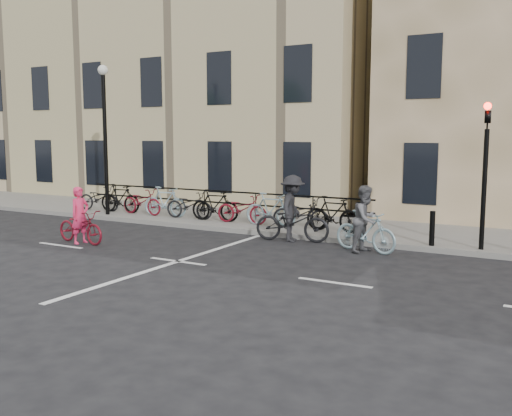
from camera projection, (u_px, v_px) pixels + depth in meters
The scene contains 10 objects.
ground at pixel (178, 262), 13.63m from camera, with size 120.00×120.00×0.00m, color black.
sidewalk at pixel (190, 216), 20.75m from camera, with size 46.00×4.00×0.15m, color slate.
building_west at pixel (190, 92), 28.58m from camera, with size 20.00×10.00×10.00m, color tan.
traffic_light at pixel (486, 158), 14.03m from camera, with size 0.18×0.30×3.90m.
lamp_post at pixel (105, 121), 20.15m from camera, with size 0.36×0.36×5.28m.
bollard_east at pixel (432, 228), 14.78m from camera, with size 0.14×0.14×0.90m, color black.
parked_bikes at pixel (202, 205), 19.27m from camera, with size 11.45×1.23×1.05m.
cyclist_pink at pixel (80, 224), 15.85m from camera, with size 1.83×0.78×1.58m.
cyclist_grey at pixel (366, 225), 14.65m from camera, with size 1.86×0.98×1.73m.
cyclist_dark at pixel (292, 215), 16.11m from camera, with size 2.23×1.34×1.89m.
Camera 1 is at (8.20, -10.70, 3.03)m, focal length 40.00 mm.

